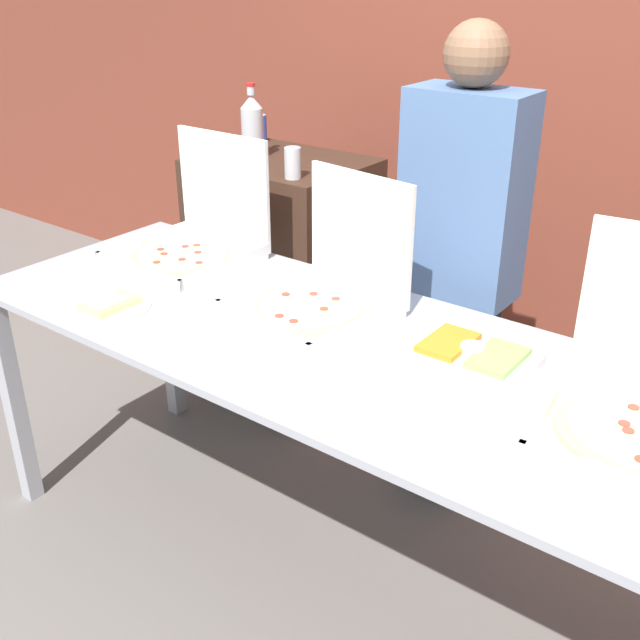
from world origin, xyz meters
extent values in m
plane|color=slate|center=(0.00, 0.00, 0.00)|extent=(16.00, 16.00, 0.00)
cube|color=brown|center=(0.00, 1.70, 1.40)|extent=(10.00, 0.06, 2.80)
cube|color=#A8AAB2|center=(0.00, 0.00, 0.90)|extent=(2.38, 0.87, 0.02)
cube|color=#A8AAB2|center=(-1.14, -0.39, 0.44)|extent=(0.06, 0.06, 0.88)
cube|color=#A8AAB2|center=(-1.14, 0.39, 0.44)|extent=(0.06, 0.06, 0.88)
cube|color=white|center=(-0.10, 0.08, 0.92)|extent=(0.48, 0.48, 0.02)
cube|color=white|center=(-0.13, -0.12, 0.95)|extent=(0.42, 0.08, 0.04)
cube|color=white|center=(-0.30, 0.11, 0.95)|extent=(0.08, 0.42, 0.04)
cube|color=white|center=(0.11, 0.05, 0.95)|extent=(0.08, 0.42, 0.04)
cube|color=white|center=(-0.06, 0.30, 1.13)|extent=(0.42, 0.08, 0.40)
cylinder|color=#E5C17A|center=(-0.10, 0.08, 0.94)|extent=(0.37, 0.37, 0.02)
cylinder|color=beige|center=(-0.10, 0.08, 0.95)|extent=(0.32, 0.32, 0.00)
cylinder|color=#C13D2D|center=(-0.05, 0.08, 0.95)|extent=(0.03, 0.03, 0.00)
cylinder|color=#C13D2D|center=(-0.06, 0.17, 0.95)|extent=(0.03, 0.03, 0.00)
cylinder|color=#C13D2D|center=(-0.14, 0.15, 0.95)|extent=(0.03, 0.03, 0.00)
cylinder|color=#C13D2D|center=(-0.21, 0.10, 0.95)|extent=(0.03, 0.03, 0.00)
cylinder|color=#C13D2D|center=(-0.12, -0.04, 0.95)|extent=(0.03, 0.03, 0.00)
cylinder|color=#C13D2D|center=(-0.07, -0.04, 0.95)|extent=(0.03, 0.03, 0.00)
cube|color=white|center=(0.95, -0.21, 0.95)|extent=(0.45, 0.07, 0.04)
cube|color=white|center=(0.71, -0.02, 0.95)|extent=(0.07, 0.45, 0.04)
cylinder|color=#C13D2D|center=(0.88, 0.08, 0.95)|extent=(0.03, 0.03, 0.00)
cylinder|color=#C13D2D|center=(0.89, 0.00, 0.95)|extent=(0.03, 0.03, 0.00)
cylinder|color=#C13D2D|center=(0.90, -0.02, 0.95)|extent=(0.03, 0.03, 0.00)
cube|color=white|center=(-0.75, 0.16, 0.92)|extent=(0.45, 0.45, 0.02)
cube|color=white|center=(-0.75, -0.05, 0.95)|extent=(0.44, 0.02, 0.04)
cube|color=white|center=(-0.97, 0.16, 0.95)|extent=(0.02, 0.44, 0.04)
cube|color=white|center=(-0.54, 0.16, 0.95)|extent=(0.02, 0.44, 0.04)
cube|color=white|center=(-0.75, 0.39, 1.14)|extent=(0.44, 0.02, 0.42)
cylinder|color=#E5C17A|center=(-0.75, 0.16, 0.94)|extent=(0.39, 0.39, 0.02)
cylinder|color=beige|center=(-0.75, 0.16, 0.95)|extent=(0.34, 0.34, 0.00)
cylinder|color=#C13D2D|center=(-0.63, 0.12, 0.95)|extent=(0.03, 0.03, 0.00)
cylinder|color=#C13D2D|center=(-0.71, 0.19, 0.95)|extent=(0.03, 0.03, 0.00)
cylinder|color=#C13D2D|center=(-0.77, 0.25, 0.95)|extent=(0.03, 0.03, 0.00)
cylinder|color=#C13D2D|center=(-0.79, 0.21, 0.95)|extent=(0.03, 0.03, 0.00)
cylinder|color=#C13D2D|center=(-0.84, 0.13, 0.95)|extent=(0.03, 0.03, 0.00)
cylinder|color=#C13D2D|center=(-0.80, 0.11, 0.95)|extent=(0.03, 0.03, 0.00)
cylinder|color=#C13D2D|center=(-0.75, 0.04, 0.95)|extent=(0.03, 0.03, 0.00)
cylinder|color=#C13D2D|center=(-0.70, 0.11, 0.95)|extent=(0.03, 0.03, 0.00)
cylinder|color=white|center=(-0.65, -0.26, 0.91)|extent=(0.26, 0.26, 0.01)
cube|color=#E5C17A|center=(-0.65, -0.26, 0.93)|extent=(0.12, 0.17, 0.02)
cube|color=beige|center=(-0.65, -0.27, 0.94)|extent=(0.09, 0.12, 0.01)
cube|color=white|center=(0.44, 0.12, 0.92)|extent=(0.34, 0.23, 0.03)
cube|color=orange|center=(0.36, 0.12, 0.95)|extent=(0.12, 0.19, 0.02)
cube|color=#8CC65B|center=(0.51, 0.12, 0.95)|extent=(0.12, 0.19, 0.02)
cylinder|color=white|center=(0.44, 0.12, 0.95)|extent=(0.07, 0.07, 0.02)
cube|color=#382319|center=(-0.87, 0.88, 0.57)|extent=(0.72, 0.58, 1.14)
cylinder|color=#B7BCC1|center=(-0.99, 0.83, 1.24)|extent=(0.09, 0.09, 0.21)
cone|color=#B7BCC1|center=(-0.99, 0.83, 1.38)|extent=(0.09, 0.09, 0.05)
cylinder|color=#B7BCC1|center=(-0.99, 0.83, 1.42)|extent=(0.03, 0.03, 0.04)
cylinder|color=red|center=(-0.99, 0.83, 1.45)|extent=(0.04, 0.04, 0.01)
cylinder|color=silver|center=(-0.64, 0.67, 1.20)|extent=(0.07, 0.07, 0.12)
cylinder|color=silver|center=(-0.64, 0.67, 1.26)|extent=(0.06, 0.06, 0.00)
cylinder|color=#334CB2|center=(-1.19, 1.09, 1.20)|extent=(0.07, 0.07, 0.12)
cylinder|color=silver|center=(-1.19, 1.09, 1.26)|extent=(0.06, 0.06, 0.00)
cube|color=black|center=(0.11, 0.66, 0.42)|extent=(0.28, 0.20, 0.85)
cube|color=#4C6B99|center=(0.11, 0.66, 1.20)|extent=(0.40, 0.22, 0.71)
sphere|color=brown|center=(0.11, 0.66, 1.66)|extent=(0.21, 0.21, 0.21)
camera|label=1|loc=(1.20, -1.59, 1.93)|focal=42.00mm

